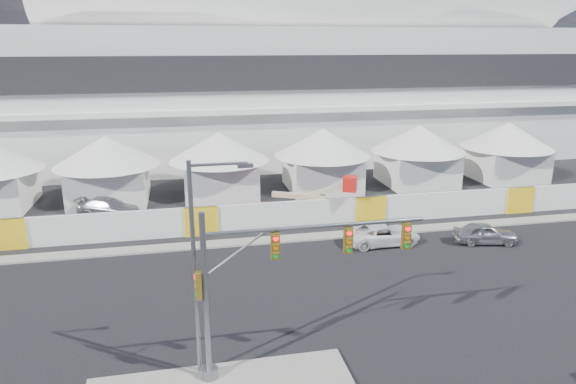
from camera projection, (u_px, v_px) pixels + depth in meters
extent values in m
plane|color=black|center=(356.00, 343.00, 22.31)|extent=(160.00, 160.00, 0.00)
cube|color=gray|center=(558.00, 218.00, 37.92)|extent=(80.00, 1.20, 0.12)
cube|color=silver|center=(307.00, 91.00, 61.38)|extent=(80.00, 24.00, 14.00)
cube|color=black|center=(338.00, 72.00, 49.17)|extent=(68.00, 0.30, 3.20)
cube|color=white|center=(337.00, 109.00, 49.92)|extent=(72.00, 0.80, 0.50)
cylinder|color=white|center=(347.00, 2.00, 57.48)|extent=(45.60, 5.20, 5.20)
cube|color=white|center=(110.00, 183.00, 41.93)|extent=(6.00, 6.00, 3.00)
cone|color=white|center=(106.00, 151.00, 41.18)|extent=(8.40, 8.40, 2.40)
cube|color=white|center=(220.00, 177.00, 43.68)|extent=(6.00, 6.00, 3.00)
cone|color=white|center=(219.00, 146.00, 42.92)|extent=(8.40, 8.40, 2.40)
cube|color=white|center=(322.00, 172.00, 45.42)|extent=(6.00, 6.00, 3.00)
cone|color=white|center=(323.00, 142.00, 44.66)|extent=(8.40, 8.40, 2.40)
cube|color=white|center=(416.00, 167.00, 47.16)|extent=(6.00, 6.00, 3.00)
cone|color=white|center=(418.00, 138.00, 46.40)|extent=(8.40, 8.40, 2.40)
cube|color=white|center=(504.00, 163.00, 48.90)|extent=(6.00, 6.00, 3.00)
cone|color=white|center=(507.00, 135.00, 48.15)|extent=(8.40, 8.40, 2.40)
cube|color=white|center=(370.00, 210.00, 36.82)|extent=(70.00, 0.25, 2.00)
imported|color=#9E9EA2|center=(485.00, 233.00, 33.21)|extent=(2.47, 4.23, 1.35)
imported|color=white|center=(383.00, 234.00, 33.06)|extent=(2.24, 4.78, 1.32)
imported|color=#9FA0A3|center=(109.00, 207.00, 38.32)|extent=(3.84, 5.16, 1.39)
cylinder|color=slate|center=(206.00, 299.00, 18.84)|extent=(0.22, 0.22, 6.71)
cylinder|color=slate|center=(209.00, 373.00, 19.72)|extent=(0.65, 0.65, 0.40)
cylinder|color=slate|center=(318.00, 226.00, 18.94)|extent=(8.41, 0.15, 0.15)
cube|color=#594714|center=(275.00, 246.00, 18.82)|extent=(0.32, 0.22, 1.05)
cube|color=#594714|center=(348.00, 240.00, 19.36)|extent=(0.32, 0.22, 1.05)
cube|color=#594714|center=(406.00, 236.00, 19.81)|extent=(0.32, 0.22, 1.05)
cube|color=#594714|center=(199.00, 286.00, 18.63)|extent=(0.22, 0.32, 1.05)
cylinder|color=gray|center=(195.00, 272.00, 19.03)|extent=(0.17, 0.17, 8.47)
cylinder|color=gray|center=(219.00, 164.00, 18.09)|extent=(2.07, 0.11, 0.11)
cube|color=gray|center=(245.00, 166.00, 18.30)|extent=(0.56, 0.24, 0.14)
cube|color=red|center=(282.00, 214.00, 37.28)|extent=(4.00, 3.01, 1.12)
cube|color=beige|center=(298.00, 194.00, 37.10)|extent=(3.65, 1.95, 0.36)
cube|color=beige|center=(328.00, 184.00, 37.37)|extent=(2.84, 1.54, 1.23)
cube|color=red|center=(347.00, 176.00, 37.50)|extent=(1.21, 1.21, 1.01)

